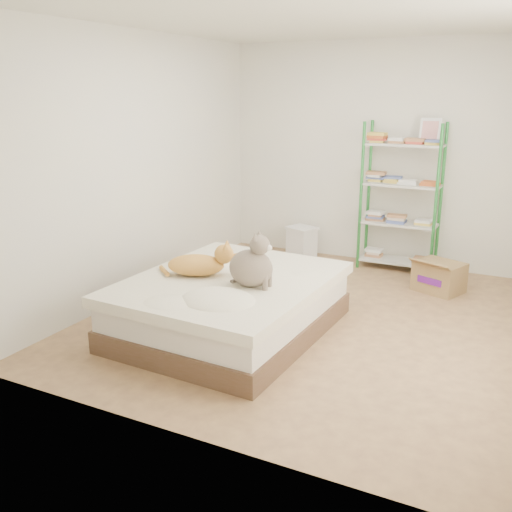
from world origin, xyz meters
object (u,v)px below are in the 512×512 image
Objects in this scene: shelf_unit at (401,195)px; white_bin at (302,242)px; orange_cat at (196,262)px; grey_cat at (251,260)px; cardboard_box at (439,277)px; bed at (230,305)px.

shelf_unit reaches higher than white_bin.
orange_cat is 1.30× the size of grey_cat.
white_bin is (-1.20, -0.03, -0.69)m from shelf_unit.
shelf_unit is at bearing 156.28° from cardboard_box.
bed is 2.70m from shelf_unit.
bed reaches higher than white_bin.
grey_cat reaches higher than bed.
white_bin is at bearing 100.00° from bed.
orange_cat reaches higher than white_bin.
cardboard_box is (1.45, 1.88, -0.08)m from bed.
orange_cat reaches higher than cardboard_box.
orange_cat is at bearing -165.40° from bed.
white_bin is (-0.33, 2.44, -0.05)m from bed.
orange_cat is at bearing -110.18° from cardboard_box.
bed is 3.47× the size of cardboard_box.
bed is at bearing -105.88° from cardboard_box.
shelf_unit is (0.61, 2.58, 0.18)m from grey_cat.
bed is 0.47m from orange_cat.
white_bin is (-0.03, 2.51, -0.41)m from orange_cat.
bed is 2.37m from cardboard_box.
grey_cat is 1.08× the size of white_bin.
grey_cat is 2.38m from cardboard_box.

